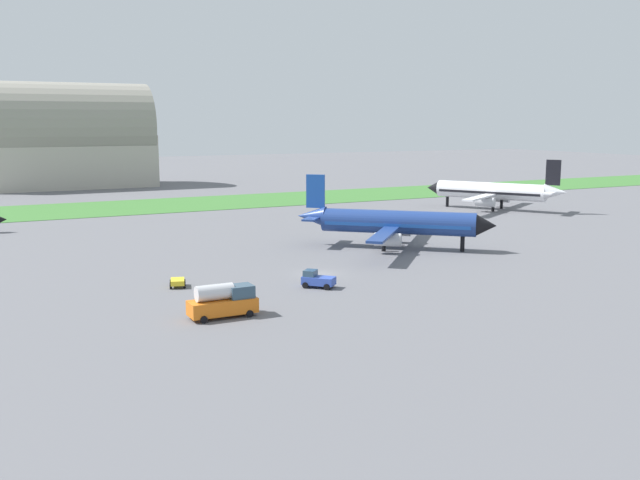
{
  "coord_description": "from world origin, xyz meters",
  "views": [
    {
      "loc": [
        -39.04,
        -76.3,
        18.47
      ],
      "look_at": [
        3.54,
        6.4,
        3.0
      ],
      "focal_mm": 40.17,
      "sensor_mm": 36.0,
      "label": 1
    }
  ],
  "objects_px": {
    "baggage_cart_near_gate": "(178,282)",
    "pushback_tug_midfield": "(317,279)",
    "airplane_parked_jet_far": "(493,191)",
    "fuel_truck_by_runway": "(224,301)",
    "airplane_midfield_jet": "(394,223)"
  },
  "relations": [
    {
      "from": "airplane_parked_jet_far",
      "to": "pushback_tug_midfield",
      "type": "relative_size",
      "value": 7.14
    },
    {
      "from": "airplane_midfield_jet",
      "to": "baggage_cart_near_gate",
      "type": "distance_m",
      "value": 36.79
    },
    {
      "from": "pushback_tug_midfield",
      "to": "fuel_truck_by_runway",
      "type": "distance_m",
      "value": 15.21
    },
    {
      "from": "airplane_midfield_jet",
      "to": "fuel_truck_by_runway",
      "type": "distance_m",
      "value": 42.5
    },
    {
      "from": "pushback_tug_midfield",
      "to": "baggage_cart_near_gate",
      "type": "bearing_deg",
      "value": 18.66
    },
    {
      "from": "airplane_parked_jet_far",
      "to": "fuel_truck_by_runway",
      "type": "distance_m",
      "value": 95.59
    },
    {
      "from": "airplane_parked_jet_far",
      "to": "baggage_cart_near_gate",
      "type": "relative_size",
      "value": 9.92
    },
    {
      "from": "airplane_midfield_jet",
      "to": "airplane_parked_jet_far",
      "type": "relative_size",
      "value": 0.88
    },
    {
      "from": "pushback_tug_midfield",
      "to": "fuel_truck_by_runway",
      "type": "relative_size",
      "value": 0.59
    },
    {
      "from": "fuel_truck_by_runway",
      "to": "airplane_midfield_jet",
      "type": "bearing_deg",
      "value": 34.66
    },
    {
      "from": "baggage_cart_near_gate",
      "to": "pushback_tug_midfield",
      "type": "height_order",
      "value": "pushback_tug_midfield"
    },
    {
      "from": "airplane_parked_jet_far",
      "to": "baggage_cart_near_gate",
      "type": "xyz_separation_m",
      "value": [
        -79.41,
        -39.41,
        -3.34
      ]
    },
    {
      "from": "airplane_midfield_jet",
      "to": "airplane_parked_jet_far",
      "type": "xyz_separation_m",
      "value": [
        44.12,
        29.58,
        0.09
      ]
    },
    {
      "from": "airplane_midfield_jet",
      "to": "baggage_cart_near_gate",
      "type": "height_order",
      "value": "airplane_midfield_jet"
    },
    {
      "from": "airplane_parked_jet_far",
      "to": "pushback_tug_midfield",
      "type": "xyz_separation_m",
      "value": [
        -65.51,
        -46.8,
        -3.0
      ]
    }
  ]
}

